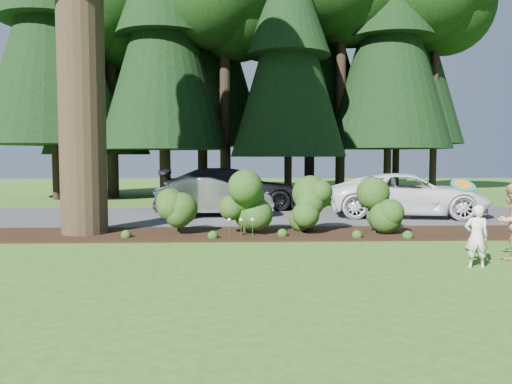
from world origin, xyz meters
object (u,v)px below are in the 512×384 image
at_px(car_dark_suv, 232,189).
at_px(child, 477,236).
at_px(car_silver_wagon, 214,197).
at_px(car_white_suv, 408,195).
at_px(adult, 511,222).
at_px(frisbee, 463,185).

height_order(car_dark_suv, child, car_dark_suv).
distance_m(car_silver_wagon, car_dark_suv, 2.43).
xyz_separation_m(car_white_suv, adult, (-0.36, -7.36, 0.00)).
bearing_deg(frisbee, car_silver_wagon, 121.16).
relative_size(car_dark_suv, child, 4.69).
distance_m(adult, frisbee, 1.81).
bearing_deg(adult, child, 9.33).
relative_size(car_white_suv, adult, 3.46).
xyz_separation_m(car_white_suv, child, (-1.46, -8.13, -0.18)).
height_order(child, frisbee, frisbee).
height_order(car_silver_wagon, car_white_suv, car_white_suv).
height_order(car_dark_suv, adult, car_dark_suv).
relative_size(child, frisbee, 2.63).
bearing_deg(frisbee, child, 5.16).
bearing_deg(adult, car_silver_wagon, -75.25).
bearing_deg(frisbee, adult, 29.53).
distance_m(car_white_suv, child, 8.26).
xyz_separation_m(car_dark_suv, adult, (5.95, -10.08, -0.07)).
distance_m(child, adult, 1.36).
xyz_separation_m(car_dark_suv, child, (4.84, -10.85, -0.25)).
xyz_separation_m(car_silver_wagon, frisbee, (5.16, -8.53, 0.88)).
relative_size(car_white_suv, child, 4.50).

